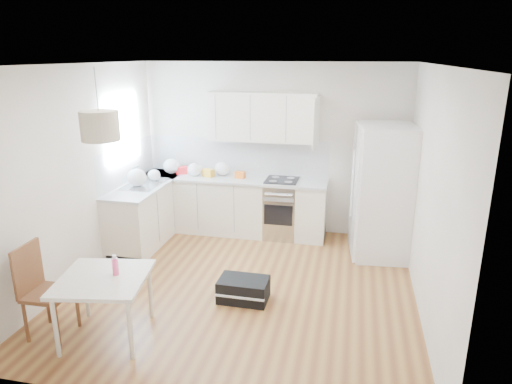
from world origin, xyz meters
TOP-DOWN VIEW (x-y plane):
  - floor at (0.00, 0.00)m, footprint 4.20×4.20m
  - ceiling at (0.00, 0.00)m, footprint 4.20×4.20m
  - wall_back at (0.00, 2.10)m, footprint 4.20×0.00m
  - wall_left at (-2.10, 0.00)m, footprint 0.00×4.20m
  - wall_right at (2.10, 0.00)m, footprint 0.00×4.20m
  - window_glassblock at (-2.09, 1.15)m, footprint 0.02×1.00m
  - cabinets_back at (-0.60, 1.80)m, footprint 3.00×0.60m
  - cabinets_left at (-1.80, 1.20)m, footprint 0.60×1.80m
  - counter_back at (-0.60, 1.80)m, footprint 3.02×0.64m
  - counter_left at (-1.80, 1.20)m, footprint 0.64×1.82m
  - backsplash_back at (-0.60, 2.09)m, footprint 3.00×0.01m
  - backsplash_left at (-2.09, 1.20)m, footprint 0.01×1.80m
  - upper_cabinets at (-0.15, 1.94)m, footprint 1.70×0.32m
  - range_oven at (0.20, 1.80)m, footprint 0.50×0.61m
  - sink at (-1.80, 1.15)m, footprint 0.50×0.80m
  - refrigerator at (1.71, 1.45)m, footprint 0.98×1.02m
  - dining_table at (-1.11, -1.29)m, footprint 0.99×0.99m
  - dining_chair at (-1.68, -1.38)m, footprint 0.42×0.42m
  - drink_bottle at (-1.00, -1.22)m, footprint 0.06×0.06m
  - gym_bag at (0.09, -0.29)m, footprint 0.58×0.38m
  - pendant_lamp at (-1.01, -1.23)m, footprint 0.43×0.43m
  - grocery_bag_a at (-1.63, 1.82)m, footprint 0.28×0.24m
  - grocery_bag_b at (-1.21, 1.76)m, footprint 0.23×0.20m
  - grocery_bag_c at (-0.79, 1.89)m, footprint 0.25×0.21m
  - grocery_bag_d at (-1.74, 1.37)m, footprint 0.19×0.16m
  - grocery_bag_e at (-1.85, 1.02)m, footprint 0.29×0.25m
  - snack_orange at (-0.47, 1.80)m, footprint 0.17×0.12m
  - snack_yellow at (-0.99, 1.78)m, footprint 0.21×0.17m
  - snack_red at (-1.48, 1.85)m, footprint 0.21×0.17m

SIDE VIEW (x-z plane):
  - floor at x=0.00m, z-range 0.00..0.00m
  - gym_bag at x=0.09m, z-range 0.00..0.27m
  - cabinets_back at x=-0.60m, z-range 0.00..0.88m
  - cabinets_left at x=-1.80m, z-range 0.00..0.88m
  - range_oven at x=0.20m, z-range 0.00..0.88m
  - dining_chair at x=-1.68m, z-range 0.00..0.99m
  - dining_table at x=-1.11m, z-range 0.27..0.94m
  - drink_bottle at x=-1.00m, z-range 0.67..0.89m
  - counter_back at x=-0.60m, z-range 0.88..0.92m
  - counter_left at x=-1.80m, z-range 0.88..0.92m
  - sink at x=-1.80m, z-range 0.84..0.99m
  - refrigerator at x=1.71m, z-range 0.00..1.89m
  - snack_orange at x=-0.47m, z-range 0.92..1.02m
  - snack_yellow at x=-0.99m, z-range 0.92..1.04m
  - snack_red at x=-1.48m, z-range 0.92..1.04m
  - grocery_bag_d at x=-1.74m, z-range 0.92..1.09m
  - grocery_bag_b at x=-1.21m, z-range 0.92..1.13m
  - grocery_bag_c at x=-0.79m, z-range 0.92..1.15m
  - grocery_bag_a at x=-1.63m, z-range 0.92..1.17m
  - grocery_bag_e at x=-1.85m, z-range 0.92..1.18m
  - backsplash_back at x=-0.60m, z-range 0.92..1.50m
  - backsplash_left at x=-2.09m, z-range 0.92..1.50m
  - wall_back at x=0.00m, z-range -0.75..3.45m
  - wall_left at x=-2.10m, z-range -0.75..3.45m
  - wall_right at x=2.10m, z-range -0.75..3.45m
  - window_glassblock at x=-2.09m, z-range 1.25..2.25m
  - upper_cabinets at x=-0.15m, z-range 1.50..2.25m
  - pendant_lamp at x=-1.01m, z-range 2.04..2.32m
  - ceiling at x=0.00m, z-range 2.70..2.70m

